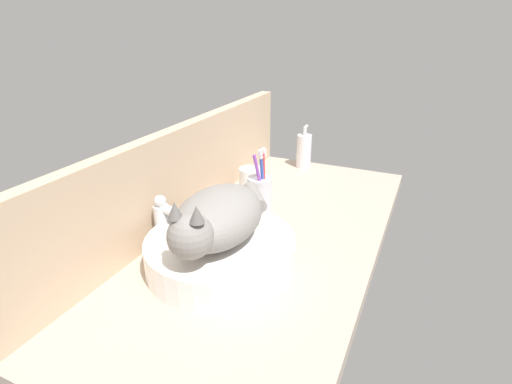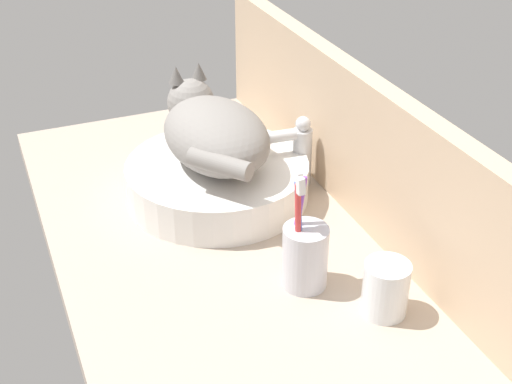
{
  "view_description": "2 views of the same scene",
  "coord_description": "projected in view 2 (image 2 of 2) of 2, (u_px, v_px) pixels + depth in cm",
  "views": [
    {
      "loc": [
        -82.01,
        -33.65,
        50.64
      ],
      "look_at": [
        2.63,
        4.54,
        9.88
      ],
      "focal_mm": 28.0,
      "sensor_mm": 36.0,
      "label": 1
    },
    {
      "loc": [
        87.83,
        -31.77,
        67.51
      ],
      "look_at": [
        2.1,
        3.64,
        11.74
      ],
      "focal_mm": 50.0,
      "sensor_mm": 36.0,
      "label": 2
    }
  ],
  "objects": [
    {
      "name": "backsplash_panel",
      "position": [
        372.0,
        155.0,
        1.16
      ],
      "size": [
        114.81,
        3.6,
        25.31
      ],
      "primitive_type": "cube",
      "color": "#CCAD8C",
      "rests_on": "ground_plane"
    },
    {
      "name": "faucet",
      "position": [
        296.0,
        149.0,
        1.3
      ],
      "size": [
        3.68,
        11.86,
        13.6
      ],
      "color": "silver",
      "rests_on": "ground_plane"
    },
    {
      "name": "sink_basin",
      "position": [
        218.0,
        180.0,
        1.28
      ],
      "size": [
        32.68,
        32.68,
        6.89
      ],
      "primitive_type": "cylinder",
      "color": "white",
      "rests_on": "ground_plane"
    },
    {
      "name": "ground_plane",
      "position": [
        230.0,
        263.0,
        1.16
      ],
      "size": [
        114.81,
        53.63,
        4.0
      ],
      "primitive_type": "cube",
      "color": "#B2A08E"
    },
    {
      "name": "water_glass",
      "position": [
        385.0,
        291.0,
        1.01
      ],
      "size": [
        6.63,
        6.63,
        8.19
      ],
      "color": "white",
      "rests_on": "ground_plane"
    },
    {
      "name": "toothbrush_cup",
      "position": [
        304.0,
        254.0,
        1.05
      ],
      "size": [
        6.85,
        6.85,
        18.7
      ],
      "color": "silver",
      "rests_on": "ground_plane"
    },
    {
      "name": "cat",
      "position": [
        213.0,
        131.0,
        1.24
      ],
      "size": [
        32.41,
        18.37,
        14.0
      ],
      "color": "gray",
      "rests_on": "sink_basin"
    }
  ]
}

